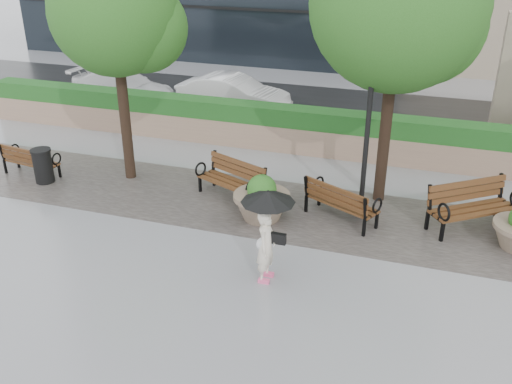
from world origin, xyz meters
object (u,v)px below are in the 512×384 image
(bench_1, at_px, (231,188))
(car_right, at_px, (233,94))
(bench_0, at_px, (32,167))
(pedestrian, at_px, (267,227))
(trash_bin, at_px, (43,167))
(lamppost, at_px, (367,137))
(planter_left, at_px, (262,202))
(bench_3, at_px, (471,216))
(bench_2, at_px, (340,210))
(car_left, at_px, (124,87))

(bench_1, xyz_separation_m, car_right, (-2.46, 6.78, 0.39))
(bench_0, xyz_separation_m, pedestrian, (7.71, -2.78, 0.90))
(trash_bin, height_order, lamppost, lamppost)
(bench_1, height_order, planter_left, planter_left)
(bench_3, bearing_deg, planter_left, 155.66)
(lamppost, bearing_deg, bench_2, -135.02)
(bench_1, relative_size, planter_left, 1.46)
(car_left, relative_size, car_right, 1.04)
(bench_2, xyz_separation_m, lamppost, (0.42, 0.42, 1.71))
(bench_3, xyz_separation_m, pedestrian, (-3.85, -3.42, 0.84))
(bench_2, xyz_separation_m, trash_bin, (-8.03, -0.35, 0.16))
(lamppost, xyz_separation_m, car_left, (-10.18, 6.47, -1.37))
(bench_2, bearing_deg, trash_bin, 28.91)
(bench_1, xyz_separation_m, bench_3, (5.78, 0.25, 0.03))
(planter_left, distance_m, trash_bin, 6.25)
(pedestrian, bearing_deg, car_right, 27.21)
(bench_3, distance_m, car_left, 14.18)
(bench_1, distance_m, planter_left, 1.35)
(bench_3, relative_size, lamppost, 0.47)
(lamppost, bearing_deg, car_left, 147.55)
(bench_0, relative_size, lamppost, 0.38)
(trash_bin, relative_size, car_left, 0.21)
(car_right, bearing_deg, bench_2, -137.96)
(car_left, bearing_deg, bench_2, -117.74)
(bench_3, bearing_deg, bench_1, 145.46)
(planter_left, bearing_deg, trash_bin, 178.53)
(bench_2, relative_size, car_right, 0.46)
(bench_0, xyz_separation_m, lamppost, (9.06, 0.51, 1.73))
(bench_0, xyz_separation_m, bench_2, (8.64, 0.09, 0.02))
(lamppost, distance_m, car_right, 8.89)
(lamppost, bearing_deg, planter_left, -157.26)
(bench_3, height_order, lamppost, lamppost)
(trash_bin, bearing_deg, car_right, 69.95)
(bench_1, bearing_deg, trash_bin, -149.81)
(planter_left, bearing_deg, bench_2, 15.83)
(bench_2, bearing_deg, bench_1, 20.41)
(lamppost, height_order, pedestrian, lamppost)
(bench_1, xyz_separation_m, car_left, (-6.90, 6.59, 0.33))
(bench_0, height_order, car_left, car_left)
(pedestrian, bearing_deg, bench_1, 34.78)
(trash_bin, xyz_separation_m, pedestrian, (7.11, -2.52, 0.71))
(bench_3, distance_m, pedestrian, 5.21)
(bench_0, distance_m, trash_bin, 0.68)
(bench_3, height_order, trash_bin, bench_3)
(pedestrian, bearing_deg, planter_left, 23.41)
(lamppost, xyz_separation_m, pedestrian, (-1.34, -3.29, -0.83))
(bench_2, relative_size, trash_bin, 2.12)
(bench_2, height_order, pedestrian, pedestrian)
(planter_left, distance_m, car_right, 8.37)
(trash_bin, xyz_separation_m, car_left, (-1.73, 7.24, 0.18))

